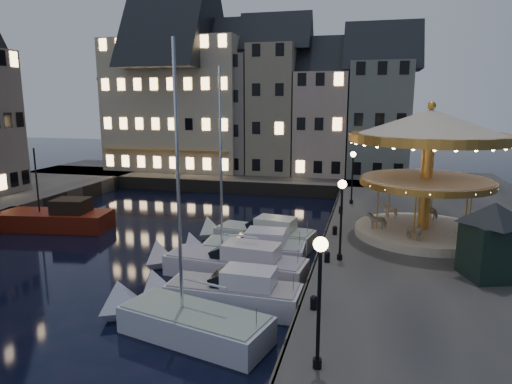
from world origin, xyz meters
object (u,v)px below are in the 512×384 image
(bollard_d, at_px, (341,209))
(motorboat_b, at_px, (225,294))
(streetlamp_c, at_px, (353,170))
(motorboat_e, at_px, (259,235))
(bollard_b, at_px, (327,256))
(red_fishing_boat, at_px, (56,220))
(streetlamp_a, at_px, (319,284))
(bollard_a, at_px, (314,302))
(carousel, at_px, (429,149))
(bollard_c, at_px, (335,230))
(motorboat_a, at_px, (184,322))
(motorboat_c, at_px, (228,264))
(streetlamp_b, at_px, (341,208))
(ticket_kiosk, at_px, (493,227))
(motorboat_d, at_px, (247,251))

(bollard_d, xyz_separation_m, motorboat_b, (-4.29, -14.06, -0.96))
(streetlamp_c, relative_size, motorboat_e, 0.55)
(bollard_b, relative_size, motorboat_e, 0.08)
(bollard_d, distance_m, red_fishing_boat, 21.04)
(streetlamp_a, bearing_deg, motorboat_e, 110.05)
(bollard_a, bearing_deg, carousel, 65.70)
(bollard_a, bearing_deg, bollard_c, 90.00)
(motorboat_a, xyz_separation_m, motorboat_c, (-0.13, 6.48, 0.14))
(streetlamp_b, relative_size, streetlamp_c, 1.00)
(motorboat_c, distance_m, carousel, 13.35)
(streetlamp_b, bearing_deg, motorboat_b, -140.29)
(red_fishing_boat, bearing_deg, streetlamp_b, -14.24)
(bollard_c, xyz_separation_m, motorboat_c, (-5.28, -4.91, -0.92))
(bollard_d, height_order, motorboat_a, motorboat_a)
(streetlamp_c, xyz_separation_m, motorboat_c, (-5.88, -13.91, -3.34))
(motorboat_a, bearing_deg, motorboat_c, 91.18)
(streetlamp_b, height_order, motorboat_c, motorboat_c)
(ticket_kiosk, bearing_deg, streetlamp_b, 173.72)
(motorboat_d, distance_m, motorboat_e, 3.23)
(carousel, bearing_deg, motorboat_a, -129.90)
(motorboat_d, bearing_deg, streetlamp_c, 64.04)
(bollard_d, relative_size, carousel, 0.06)
(bollard_d, height_order, motorboat_b, motorboat_b)
(motorboat_b, bearing_deg, bollard_d, 73.03)
(red_fishing_boat, xyz_separation_m, carousel, (25.67, 0.09, 5.87))
(bollard_b, bearing_deg, streetlamp_c, 87.55)
(streetlamp_c, bearing_deg, bollard_b, -92.45)
(bollard_b, relative_size, motorboat_c, 0.05)
(bollard_a, height_order, carousel, carousel)
(motorboat_b, xyz_separation_m, motorboat_c, (-0.98, 3.66, 0.04))
(bollard_b, relative_size, motorboat_d, 0.08)
(streetlamp_c, bearing_deg, bollard_c, -93.81)
(motorboat_e, height_order, red_fishing_boat, red_fishing_boat)
(streetlamp_a, relative_size, ticket_kiosk, 1.03)
(motorboat_d, bearing_deg, motorboat_a, -91.36)
(bollard_a, bearing_deg, motorboat_a, -170.20)
(motorboat_d, height_order, red_fishing_boat, red_fishing_boat)
(motorboat_e, bearing_deg, red_fishing_boat, -179.93)
(streetlamp_c, distance_m, motorboat_d, 13.07)
(motorboat_a, height_order, motorboat_b, motorboat_a)
(motorboat_b, height_order, motorboat_c, motorboat_c)
(bollard_b, relative_size, red_fishing_boat, 0.07)
(bollard_d, bearing_deg, carousel, -41.39)
(streetlamp_c, bearing_deg, motorboat_a, -105.73)
(red_fishing_boat, bearing_deg, motorboat_c, -20.74)
(bollard_d, xyz_separation_m, carousel, (5.17, -4.56, 4.98))
(motorboat_e, bearing_deg, motorboat_d, -88.52)
(bollard_a, relative_size, motorboat_e, 0.08)
(bollard_c, bearing_deg, motorboat_c, -137.08)
(motorboat_e, bearing_deg, streetlamp_a, -69.95)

